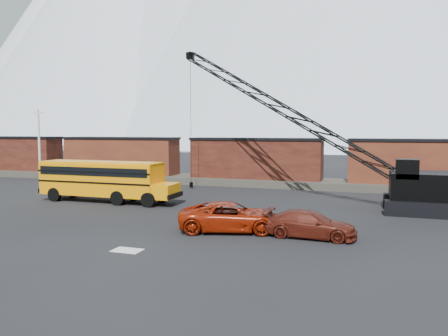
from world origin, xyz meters
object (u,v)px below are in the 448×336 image
(school_bus, at_px, (105,179))
(red_pickup, at_px, (231,217))
(crawler_crane, at_px, (280,108))
(maroon_suv, at_px, (310,224))

(school_bus, distance_m, red_pickup, 14.13)
(crawler_crane, bearing_deg, school_bus, -153.69)
(crawler_crane, bearing_deg, red_pickup, -90.83)
(red_pickup, xyz_separation_m, maroon_suv, (4.41, -0.04, -0.11))
(maroon_suv, distance_m, crawler_crane, 15.04)
(school_bus, bearing_deg, crawler_crane, 26.31)
(red_pickup, relative_size, crawler_crane, 0.25)
(red_pickup, distance_m, crawler_crane, 14.35)
(maroon_suv, xyz_separation_m, crawler_crane, (-4.22, 12.75, 6.78))
(school_bus, relative_size, maroon_suv, 2.40)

